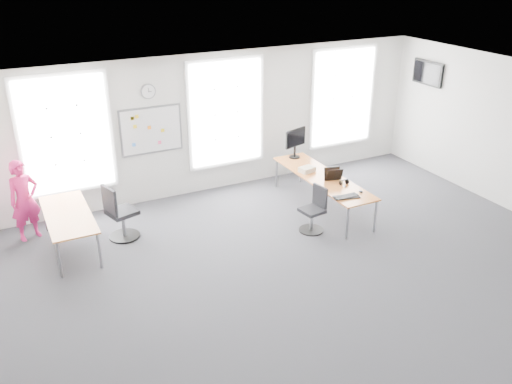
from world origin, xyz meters
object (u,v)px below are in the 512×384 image
keyboard (347,197)px  person (25,200)px  chair_right (314,212)px  headphones (344,182)px  desk_left (68,217)px  desk_right (322,179)px  monitor (295,141)px  chair_left (119,215)px

keyboard → person: bearing=170.0°
chair_right → headphones: (0.83, 0.25, 0.35)m
desk_left → keyboard: keyboard is taller
desk_right → keyboard: (-0.15, -1.05, 0.06)m
person → keyboard: 5.88m
person → keyboard: person is taller
chair_right → monitor: 2.21m
chair_right → keyboard: size_ratio=1.79×
desk_left → chair_left: 0.89m
chair_left → keyboard: chair_left is taller
chair_right → headphones: bearing=99.2°
headphones → desk_left: bearing=164.0°
chair_right → monitor: (0.72, 1.97, 0.70)m
chair_left → monitor: bearing=-97.1°
desk_left → chair_right: (4.23, -1.34, -0.25)m
desk_right → desk_left: desk_left is taller
desk_left → monitor: bearing=7.3°
monitor → desk_left: bearing=169.5°
chair_left → keyboard: (3.88, -1.60, 0.23)m
headphones → person: bearing=158.1°
chair_left → desk_left: bearing=73.0°
person → headphones: (5.68, -1.85, -0.02)m
desk_right → chair_right: size_ratio=3.20×
chair_right → keyboard: (0.52, -0.28, 0.31)m
chair_left → monitor: (4.08, 0.65, 0.62)m
headphones → chair_right: bearing=-166.8°
headphones → monitor: monitor is taller
chair_right → monitor: size_ratio=1.33×
keyboard → headphones: bearing=74.0°
person → headphones: person is taller
desk_left → person: person is taller
person → monitor: size_ratio=2.30×
chair_right → monitor: bearing=151.9°
keyboard → chair_right: bearing=166.0°
headphones → monitor: (-0.11, 1.71, 0.35)m
person → headphones: bearing=-37.4°
headphones → desk_right: bearing=103.1°
desk_left → person: size_ratio=1.25×
monitor → chair_left: bearing=171.2°
desk_right → desk_left: size_ratio=1.49×
keyboard → chair_left: bearing=171.5°
desk_left → monitor: monitor is taller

